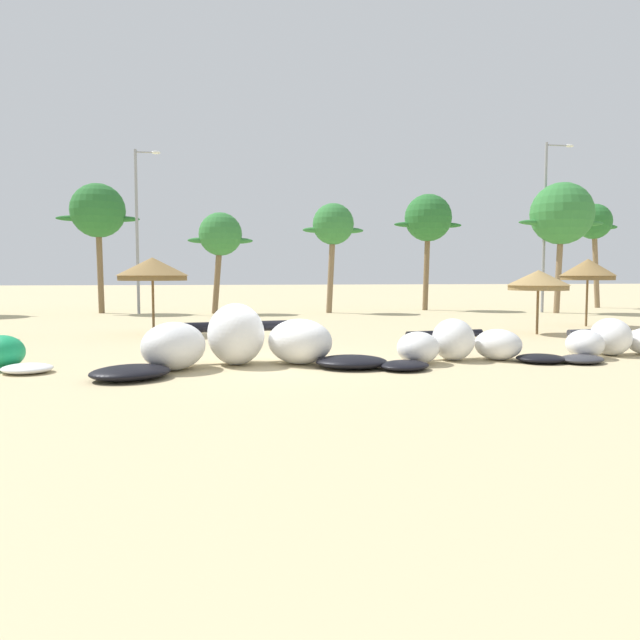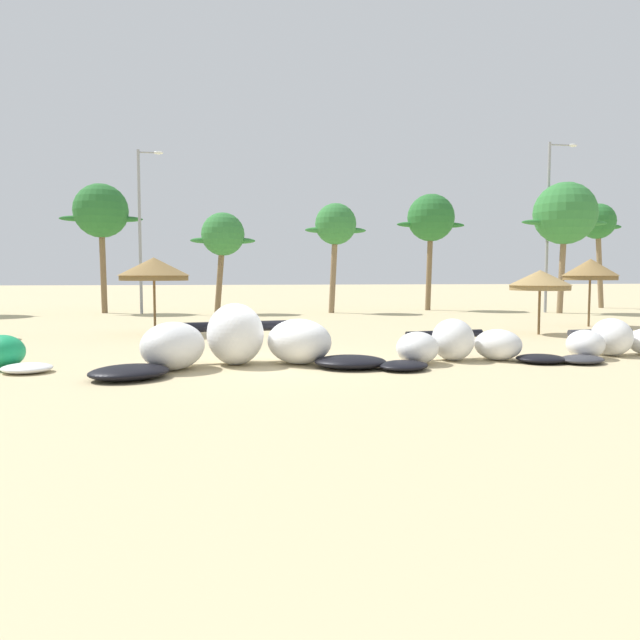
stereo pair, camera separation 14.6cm
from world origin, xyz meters
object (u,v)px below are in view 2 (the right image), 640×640
Objects in this scene: kite_right_of_center at (619,342)px; palm_center_left at (336,226)px; palm_center_right at (431,219)px; palm_right_of_gap at (565,214)px; beach_umbrella_middle at (154,269)px; palm_right at (598,223)px; lamppost_west at (142,224)px; palm_left_of_gap at (223,236)px; beach_umbrella_outermost at (590,269)px; kite_left_of_center at (238,343)px; beach_umbrella_near_palms at (540,280)px; kite_center at (458,346)px; lamppost_west_center at (550,219)px; palm_left at (101,212)px.

kite_right_of_center is 0.78× the size of palm_center_left.
palm_right_of_gap is (7.08, -4.46, -0.00)m from palm_center_right.
palm_right_of_gap reaches higher than beach_umbrella_middle.
lamppost_west is at bearing -177.68° from palm_right.
beach_umbrella_outermost is at bearing -36.54° from palm_left_of_gap.
kite_left_of_center is 11.02m from kite_right_of_center.
palm_center_right is 0.78× the size of lamppost_west.
palm_right is at bearing 7.16° from palm_center_left.
beach_umbrella_near_palms is 0.38× the size of palm_center_left.
beach_umbrella_near_palms is (6.19, 6.76, 1.74)m from kite_center.
palm_right_of_gap reaches higher than beach_umbrella_near_palms.
lamppost_west_center is (20.14, 19.73, 5.28)m from kite_left_of_center.
beach_umbrella_middle is 25.95m from palm_right_of_gap.
palm_left_of_gap is (-11.27, 22.04, 4.38)m from kite_right_of_center.
lamppost_west_center is at bearing -6.67° from palm_left_of_gap.
palm_left_of_gap is (-0.25, 22.11, 4.18)m from kite_left_of_center.
kite_center reaches higher than kite_right_of_center.
beach_umbrella_outermost is (16.45, 9.74, 2.02)m from kite_left_of_center.
palm_left_of_gap is 0.62× the size of lamppost_west.
kite_right_of_center is at bearing -119.32° from beach_umbrella_outermost.
palm_left is at bearing 149.98° from beach_umbrella_outermost.
palm_right_of_gap is at bearing -32.21° from palm_center_right.
lamppost_west is at bearing -19.64° from palm_left.
kite_center is 1.81× the size of beach_umbrella_outermost.
palm_left is 0.75× the size of lamppost_west_center.
beach_umbrella_outermost is 0.31× the size of lamppost_west.
lamppost_west reaches higher than palm_center_right.
beach_umbrella_outermost is (5.43, 9.66, 2.22)m from kite_right_of_center.
kite_right_of_center is at bearing -100.19° from beach_umbrella_near_palms.
beach_umbrella_near_palms is at bearing -121.24° from lamppost_west_center.
lamppost_west_center is (9.12, 19.65, 5.48)m from kite_right_of_center.
kite_right_of_center is at bearing -122.67° from palm_right.
palm_right_of_gap is 1.00m from lamppost_west_center.
beach_umbrella_outermost is 0.39× the size of palm_right_of_gap.
palm_right is (5.71, 5.13, -0.07)m from palm_right_of_gap.
kite_right_of_center is at bearing -78.73° from palm_center_left.
lamppost_west_center is (25.30, -3.06, 0.39)m from lamppost_west.
palm_center_right is (21.30, -0.30, -0.14)m from palm_left.
lamppost_west_center is (6.53, -3.66, -0.24)m from palm_center_right.
beach_umbrella_middle reaches higher than kite_center.
beach_umbrella_near_palms is (1.18, 6.56, 1.76)m from kite_right_of_center.
palm_right_of_gap is (14.68, 19.06, 5.70)m from kite_center.
palm_left_of_gap is 0.77× the size of palm_right_of_gap.
beach_umbrella_near_palms is at bearing -124.64° from palm_right_of_gap.
palm_left_of_gap reaches higher than kite_right_of_center.
palm_left reaches higher than beach_umbrella_outermost.
beach_umbrella_middle is at bearing -127.94° from palm_center_left.
palm_left_of_gap reaches higher than beach_umbrella_outermost.
palm_center_left is (14.42, -2.09, -0.84)m from palm_left.
kite_center is at bearing -45.42° from beach_umbrella_middle.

